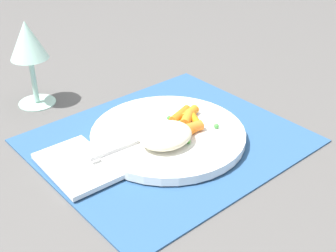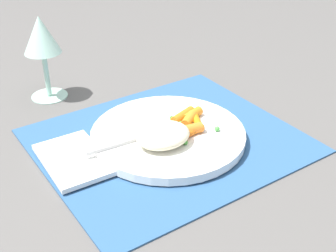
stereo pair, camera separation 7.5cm
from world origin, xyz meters
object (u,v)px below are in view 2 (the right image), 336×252
object	(u,v)px
plate	(168,135)
napkin	(74,159)
fork	(153,134)
rice_mound	(163,135)
carrot_portion	(189,122)
wine_glass	(41,39)

from	to	relation	value
plate	napkin	xyz separation A→B (m)	(-0.16, 0.03, -0.00)
fork	rice_mound	bearing A→B (deg)	-88.96
plate	carrot_portion	distance (m)	0.04
wine_glass	napkin	xyz separation A→B (m)	(-0.06, -0.24, -0.11)
plate	napkin	bearing A→B (deg)	170.35
fork	carrot_portion	bearing A→B (deg)	-7.94
plate	wine_glass	xyz separation A→B (m)	(-0.10, 0.27, 0.11)
wine_glass	napkin	size ratio (longest dim) A/B	1.21
carrot_portion	fork	distance (m)	0.07
plate	wine_glass	world-z (taller)	wine_glass
fork	wine_glass	size ratio (longest dim) A/B	1.18
carrot_portion	wine_glass	world-z (taller)	wine_glass
carrot_portion	wine_glass	bearing A→B (deg)	116.94
plate	carrot_portion	world-z (taller)	carrot_portion
plate	napkin	size ratio (longest dim) A/B	1.90
rice_mound	wine_glass	distance (m)	0.32
fork	napkin	distance (m)	0.13
carrot_portion	fork	size ratio (longest dim) A/B	0.43
carrot_portion	napkin	bearing A→B (deg)	170.22
rice_mound	carrot_portion	xyz separation A→B (m)	(0.07, 0.02, -0.01)
carrot_portion	wine_glass	size ratio (longest dim) A/B	0.51
rice_mound	carrot_portion	distance (m)	0.07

